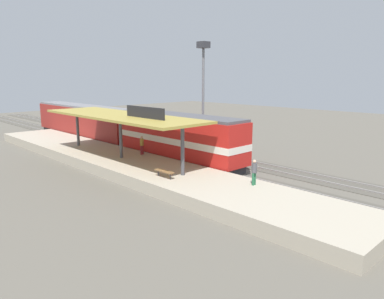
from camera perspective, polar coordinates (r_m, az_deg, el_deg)
ground_plane at (r=36.77m, az=-2.30°, el=-1.09°), size 120.00×120.00×0.00m
track_near at (r=35.50m, az=-4.71°, el=-1.52°), size 3.20×110.00×0.16m
track_far at (r=38.49m, az=0.59°, el=-0.46°), size 3.20×110.00×0.16m
platform at (r=32.77m, az=-10.96°, el=-2.03°), size 6.00×44.00×0.90m
station_canopy at (r=32.01m, az=-11.15°, el=5.07°), size 5.20×18.00×4.70m
platform_bench at (r=25.78m, az=-4.37°, el=-3.46°), size 0.44×1.70×0.50m
locomotive at (r=33.21m, az=-2.12°, el=1.81°), size 2.93×14.43×4.44m
passenger_carriage_single at (r=48.04m, az=-16.63°, el=4.19°), size 2.90×20.00×4.24m
light_mast at (r=41.42m, az=1.78°, el=12.02°), size 1.10×1.10×11.70m
person_waiting at (r=33.49m, az=-7.87°, el=0.82°), size 0.34×0.34×1.71m
person_walking at (r=24.18m, az=9.73°, el=-3.34°), size 0.34×0.34×1.71m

